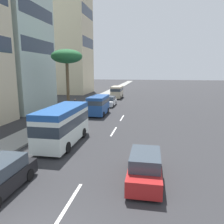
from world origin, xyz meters
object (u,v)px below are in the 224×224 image
at_px(pedestrian_near_lamp, 75,104).
at_px(palm_tree, 67,57).
at_px(minibus_lead, 63,124).
at_px(car_fourth, 109,101).
at_px(van_third, 117,91).
at_px(car_fifth, 145,167).
at_px(van_second, 98,104).

bearing_deg(pedestrian_near_lamp, palm_tree, -110.81).
bearing_deg(minibus_lead, car_fourth, 179.72).
relative_size(minibus_lead, van_third, 1.38).
xyz_separation_m(pedestrian_near_lamp, palm_tree, (-1.09, 0.60, 6.52)).
height_order(car_fourth, car_fifth, car_fifth).
xyz_separation_m(minibus_lead, van_third, (29.90, 0.24, -0.23)).
relative_size(car_fourth, palm_tree, 0.52).
xyz_separation_m(van_third, car_fourth, (-10.46, -0.34, -0.67)).
height_order(van_third, pedestrian_near_lamp, van_third).
relative_size(van_second, car_fourth, 1.09).
xyz_separation_m(van_second, car_fifth, (-17.01, -6.74, -0.67)).
bearing_deg(pedestrian_near_lamp, car_fifth, -52.34).
xyz_separation_m(van_second, pedestrian_near_lamp, (1.63, 3.85, -0.35)).
relative_size(minibus_lead, palm_tree, 0.78).
height_order(minibus_lead, car_fifth, minibus_lead).
relative_size(van_second, palm_tree, 0.57).
xyz_separation_m(van_third, car_fifth, (-34.87, -7.01, -0.66)).
relative_size(car_fourth, pedestrian_near_lamp, 2.59).
bearing_deg(van_second, palm_tree, -96.90).
distance_m(car_fourth, car_fifth, 25.30).
distance_m(van_second, car_fourth, 7.43).
bearing_deg(minibus_lead, car_fifth, 53.75).
bearing_deg(van_third, car_fifth, 11.37).
height_order(van_third, car_fifth, van_third).
bearing_deg(minibus_lead, pedestrian_near_lamp, -164.41).
relative_size(car_fourth, car_fifth, 0.96).
xyz_separation_m(van_second, van_third, (17.86, 0.27, -0.01)).
relative_size(van_second, pedestrian_near_lamp, 2.83).
height_order(minibus_lead, pedestrian_near_lamp, minibus_lead).
bearing_deg(palm_tree, pedestrian_near_lamp, -28.87).
relative_size(van_third, car_fourth, 1.09).
height_order(car_fourth, palm_tree, palm_tree).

